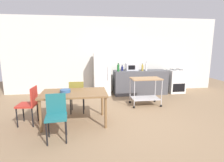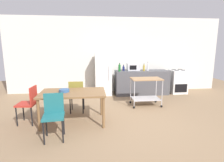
{
  "view_description": "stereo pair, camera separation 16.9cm",
  "coord_description": "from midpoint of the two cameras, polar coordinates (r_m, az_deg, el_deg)",
  "views": [
    {
      "loc": [
        -1.15,
        -3.91,
        1.8
      ],
      "look_at": [
        -0.39,
        1.2,
        0.8
      ],
      "focal_mm": 28.88,
      "sensor_mm": 36.0,
      "label": 1
    },
    {
      "loc": [
        -0.99,
        -3.94,
        1.8
      ],
      "look_at": [
        -0.39,
        1.2,
        0.8
      ],
      "focal_mm": 28.88,
      "sensor_mm": 36.0,
      "label": 2
    }
  ],
  "objects": [
    {
      "name": "chair_teal",
      "position": [
        3.72,
        -16.72,
        -9.71
      ],
      "size": [
        0.43,
        0.43,
        0.89
      ],
      "rotation": [
        0.0,
        0.0,
        0.09
      ],
      "color": "#1E666B",
      "rests_on": "ground_plane"
    },
    {
      "name": "refrigerator",
      "position": [
        6.72,
        -2.07,
        2.17
      ],
      "size": [
        0.6,
        0.63,
        1.55
      ],
      "color": "white",
      "rests_on": "ground_plane"
    },
    {
      "name": "bottle_soda",
      "position": [
        6.8,
        10.77,
        4.09
      ],
      "size": [
        0.07,
        0.07,
        0.27
      ],
      "color": "gold",
      "rests_on": "kitchen_counter"
    },
    {
      "name": "ground_plane",
      "position": [
        4.45,
        8.12,
        -13.04
      ],
      "size": [
        12.0,
        12.0,
        0.0
      ],
      "primitive_type": "plane",
      "color": "#8C7051"
    },
    {
      "name": "chair_red",
      "position": [
        4.62,
        -23.81,
        -6.13
      ],
      "size": [
        0.43,
        0.43,
        0.89
      ],
      "rotation": [
        0.0,
        0.0,
        -1.66
      ],
      "color": "#B72D23",
      "rests_on": "ground_plane"
    },
    {
      "name": "chair_olive",
      "position": [
        4.98,
        -10.18,
        -4.13
      ],
      "size": [
        0.41,
        0.41,
        0.89
      ],
      "rotation": [
        0.0,
        0.0,
        3.11
      ],
      "color": "olive",
      "rests_on": "ground_plane"
    },
    {
      "name": "stove_oven",
      "position": [
        7.51,
        20.65,
        -0.12
      ],
      "size": [
        0.6,
        0.61,
        0.92
      ],
      "color": "white",
      "rests_on": "ground_plane"
    },
    {
      "name": "kitchen_counter",
      "position": [
        6.95,
        10.02,
        -0.43
      ],
      "size": [
        2.0,
        0.64,
        0.9
      ],
      "primitive_type": "cube",
      "color": "#4C4C51",
      "rests_on": "ground_plane"
    },
    {
      "name": "kitchen_cart",
      "position": [
        5.6,
        11.56,
        -1.95
      ],
      "size": [
        0.91,
        0.57,
        0.85
      ],
      "color": "#A37A51",
      "rests_on": "ground_plane"
    },
    {
      "name": "dining_table",
      "position": [
        4.31,
        -11.17,
        -4.45
      ],
      "size": [
        1.5,
        0.9,
        0.75
      ],
      "color": "brown",
      "rests_on": "ground_plane"
    },
    {
      "name": "fruit_bowl",
      "position": [
        4.32,
        -13.84,
        -2.96
      ],
      "size": [
        0.24,
        0.24,
        0.07
      ],
      "primitive_type": "cylinder",
      "color": "#33598C",
      "rests_on": "dining_table"
    },
    {
      "name": "microwave",
      "position": [
        6.87,
        7.39,
        4.41
      ],
      "size": [
        0.46,
        0.35,
        0.26
      ],
      "color": "silver",
      "rests_on": "kitchen_counter"
    },
    {
      "name": "bottle_sesame_oil",
      "position": [
        6.57,
        3.11,
        4.18
      ],
      "size": [
        0.08,
        0.08,
        0.3
      ],
      "color": "#1E6628",
      "rests_on": "kitchen_counter"
    },
    {
      "name": "back_wall",
      "position": [
        7.21,
        1.97,
        8.16
      ],
      "size": [
        8.4,
        0.12,
        2.9
      ],
      "primitive_type": "cube",
      "color": "silver",
      "rests_on": "ground_plane"
    },
    {
      "name": "bottle_sparkling_water",
      "position": [
        6.85,
        11.93,
        4.31
      ],
      "size": [
        0.07,
        0.07,
        0.33
      ],
      "color": "silver",
      "rests_on": "kitchen_counter"
    },
    {
      "name": "bottle_soy_sauce",
      "position": [
        6.77,
        4.38,
        4.0
      ],
      "size": [
        0.08,
        0.08,
        0.22
      ],
      "color": "navy",
      "rests_on": "kitchen_counter"
    }
  ]
}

